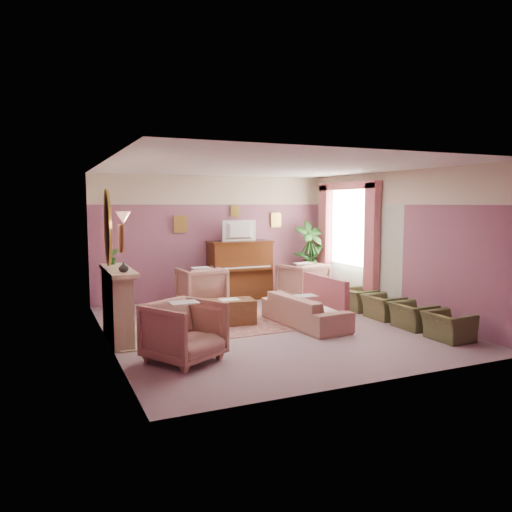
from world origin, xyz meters
name	(u,v)px	position (x,y,z in m)	size (l,w,h in m)	color
floor	(270,327)	(0.00, 0.00, 0.00)	(5.50, 6.00, 0.01)	gray
ceiling	(270,167)	(0.00, 0.00, 2.80)	(5.50, 6.00, 0.01)	silver
wall_back	(214,237)	(0.00, 3.00, 1.40)	(5.50, 0.02, 2.80)	#67425D
wall_front	(378,269)	(0.00, -3.00, 1.40)	(5.50, 0.02, 2.80)	#67425D
wall_left	(107,255)	(-2.75, 0.00, 1.40)	(0.02, 6.00, 2.80)	#67425D
wall_right	(397,243)	(2.75, 0.00, 1.40)	(0.02, 6.00, 2.80)	#67425D
picture_rail_band	(214,190)	(0.00, 2.99, 2.47)	(5.50, 0.01, 0.65)	beige
stripe_panel	(357,254)	(2.73, 1.30, 1.07)	(0.01, 3.00, 2.15)	#AFBCA9
fireplace_surround	(117,306)	(-2.59, 0.20, 0.55)	(0.30, 1.40, 1.10)	tan
fireplace_inset	(124,315)	(-2.49, 0.20, 0.40)	(0.18, 0.72, 0.68)	black
fire_ember	(127,326)	(-2.45, 0.20, 0.22)	(0.06, 0.54, 0.10)	#FF511F
mantel_shelf	(118,271)	(-2.56, 0.20, 1.12)	(0.40, 1.55, 0.07)	tan
hearth	(131,338)	(-2.39, 0.20, 0.01)	(0.55, 1.50, 0.02)	tan
mirror_frame	(108,228)	(-2.70, 0.20, 1.80)	(0.04, 0.72, 1.20)	#AF8F39
mirror_glass	(109,228)	(-2.67, 0.20, 1.80)	(0.01, 0.60, 1.06)	white
sconce_shade	(123,218)	(-2.62, -0.85, 1.98)	(0.20, 0.20, 0.16)	#F8AB85
piano	(240,270)	(0.50, 2.68, 0.65)	(1.40, 0.60, 1.30)	#47220F
piano_keyshelf	(246,269)	(0.50, 2.33, 0.72)	(1.30, 0.12, 0.06)	#47220F
piano_keys	(246,267)	(0.50, 2.33, 0.76)	(1.20, 0.08, 0.02)	white
piano_top	(240,242)	(0.50, 2.68, 1.31)	(1.45, 0.65, 0.04)	#47220F
television	(240,229)	(0.50, 2.63, 1.60)	(0.80, 0.12, 0.48)	black
print_back_left	(180,224)	(-0.80, 2.96, 1.72)	(0.30, 0.03, 0.38)	#AF8F39
print_back_right	(276,220)	(1.55, 2.96, 1.78)	(0.26, 0.03, 0.34)	#AF8F39
print_back_mid	(235,211)	(0.50, 2.96, 2.00)	(0.22, 0.03, 0.26)	#AF8F39
print_left_wall	(121,239)	(-2.71, -1.20, 1.72)	(0.03, 0.28, 0.36)	#AF8F39
window_blind	(350,225)	(2.70, 1.55, 1.70)	(0.03, 1.40, 1.80)	beige
curtain_left	(372,246)	(2.62, 0.63, 1.30)	(0.16, 0.34, 2.60)	#A44E59
curtain_right	(325,240)	(2.62, 2.47, 1.30)	(0.16, 0.34, 2.60)	#A44E59
pelmet	(348,186)	(2.62, 1.55, 2.56)	(0.16, 2.20, 0.16)	#A44E59
mantel_plant	(113,256)	(-2.55, 0.75, 1.29)	(0.16, 0.16, 0.28)	#1D4D1A
mantel_vase	(124,267)	(-2.55, -0.30, 1.23)	(0.16, 0.16, 0.16)	beige
area_rug	(234,324)	(-0.50, 0.44, 0.01)	(2.50, 1.80, 0.01)	#8D5750
coffee_table	(227,312)	(-0.64, 0.47, 0.23)	(1.00, 0.50, 0.45)	#56341D
table_paper	(229,300)	(-0.59, 0.47, 0.46)	(0.35, 0.28, 0.01)	silver
sofa	(305,304)	(0.62, -0.15, 0.38)	(0.63, 1.88, 0.76)	#A47665
sofa_throw	(325,291)	(1.02, -0.15, 0.60)	(0.09, 1.42, 0.52)	#A44E59
floral_armchair_left	(201,285)	(-0.57, 2.20, 0.46)	(0.89, 0.89, 0.93)	#A47665
floral_armchair_right	(303,279)	(1.77, 2.00, 0.46)	(0.89, 0.89, 0.93)	#A47665
floral_armchair_front	(184,328)	(-1.91, -1.28, 0.46)	(0.89, 0.89, 0.93)	#A47665
olive_chair_a	(449,322)	(2.24, -1.92, 0.30)	(0.48, 0.69, 0.60)	#4A4E2D
olive_chair_b	(413,312)	(2.24, -1.10, 0.30)	(0.48, 0.69, 0.60)	#4A4E2D
olive_chair_c	(383,303)	(2.24, -0.28, 0.30)	(0.48, 0.69, 0.60)	#4A4E2D
olive_chair_d	(358,296)	(2.24, 0.54, 0.30)	(0.48, 0.69, 0.60)	#4A4E2D
side_table	(307,279)	(2.24, 2.62, 0.35)	(0.52, 0.52, 0.70)	silver
side_plant_big	(308,258)	(2.24, 2.62, 0.87)	(0.30, 0.30, 0.34)	#1D4D1A
side_plant_small	(314,259)	(2.36, 2.52, 0.84)	(0.16, 0.16, 0.28)	#1D4D1A
palm_pot	(310,287)	(2.24, 2.51, 0.17)	(0.34, 0.34, 0.34)	#966549
palm_plant	(310,250)	(2.24, 2.51, 1.06)	(0.76, 0.76, 1.44)	#1D4D1A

